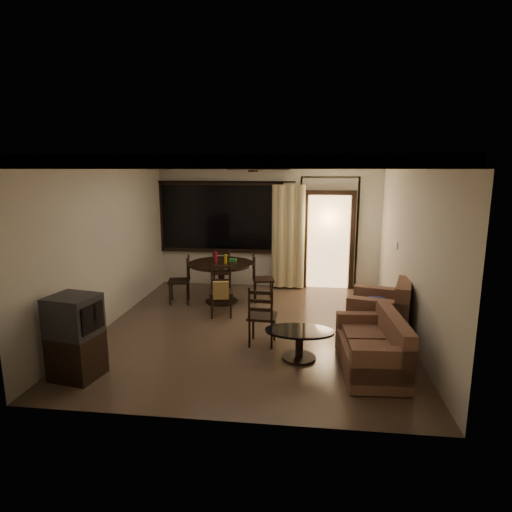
# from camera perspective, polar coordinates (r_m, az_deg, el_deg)

# --- Properties ---
(ground) EXTENTS (5.50, 5.50, 0.00)m
(ground) POSITION_cam_1_polar(r_m,az_deg,el_deg) (7.37, -0.37, -9.60)
(ground) COLOR #7F6651
(ground) RESTS_ON ground
(room_shell) EXTENTS (5.50, 6.70, 5.50)m
(room_shell) POSITION_cam_1_polar(r_m,az_deg,el_deg) (8.64, 5.03, 6.00)
(room_shell) COLOR beige
(room_shell) RESTS_ON ground
(dining_table) EXTENTS (1.30, 1.30, 1.03)m
(dining_table) POSITION_cam_1_polar(r_m,az_deg,el_deg) (8.63, -4.63, -2.02)
(dining_table) COLOR black
(dining_table) RESTS_ON ground
(dining_chair_west) EXTENTS (0.49, 0.49, 0.95)m
(dining_chair_west) POSITION_cam_1_polar(r_m,az_deg,el_deg) (8.77, -10.09, -4.36)
(dining_chair_west) COLOR black
(dining_chair_west) RESTS_ON ground
(dining_chair_east) EXTENTS (0.49, 0.49, 0.95)m
(dining_chair_east) POSITION_cam_1_polar(r_m,az_deg,el_deg) (8.75, 0.89, -4.21)
(dining_chair_east) COLOR black
(dining_chair_east) RESTS_ON ground
(dining_chair_south) EXTENTS (0.49, 0.54, 0.95)m
(dining_chair_south) POSITION_cam_1_polar(r_m,az_deg,el_deg) (7.89, -4.65, -5.84)
(dining_chair_south) COLOR black
(dining_chair_south) RESTS_ON ground
(dining_chair_north) EXTENTS (0.49, 0.49, 0.95)m
(dining_chair_north) POSITION_cam_1_polar(r_m,az_deg,el_deg) (9.48, -4.57, -3.00)
(dining_chair_north) COLOR black
(dining_chair_north) RESTS_ON ground
(tv_cabinet) EXTENTS (0.66, 0.61, 1.10)m
(tv_cabinet) POSITION_cam_1_polar(r_m,az_deg,el_deg) (6.03, -22.94, -9.89)
(tv_cabinet) COLOR black
(tv_cabinet) RESTS_ON ground
(sofa) EXTENTS (0.84, 1.46, 0.76)m
(sofa) POSITION_cam_1_polar(r_m,az_deg,el_deg) (6.03, 15.59, -11.92)
(sofa) COLOR #4E2524
(sofa) RESTS_ON ground
(armchair) EXTENTS (1.12, 1.12, 0.92)m
(armchair) POSITION_cam_1_polar(r_m,az_deg,el_deg) (7.18, 16.56, -7.46)
(armchair) COLOR #4E2524
(armchair) RESTS_ON ground
(coffee_table) EXTENTS (0.98, 0.59, 0.43)m
(coffee_table) POSITION_cam_1_polar(r_m,az_deg,el_deg) (6.20, 5.80, -11.03)
(coffee_table) COLOR black
(coffee_table) RESTS_ON ground
(side_chair) EXTENTS (0.44, 0.44, 0.95)m
(side_chair) POSITION_cam_1_polar(r_m,az_deg,el_deg) (6.65, 0.82, -9.43)
(side_chair) COLOR black
(side_chair) RESTS_ON ground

